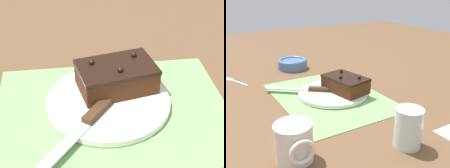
% 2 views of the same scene
% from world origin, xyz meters
% --- Properties ---
extents(ground_plane, '(3.00, 3.00, 0.00)m').
position_xyz_m(ground_plane, '(0.00, 0.00, 0.00)').
color(ground_plane, brown).
extents(placemat_woven, '(0.46, 0.34, 0.00)m').
position_xyz_m(placemat_woven, '(0.00, 0.00, 0.00)').
color(placemat_woven, '#7AB266').
rests_on(placemat_woven, ground_plane).
extents(cake_plate, '(0.25, 0.25, 0.01)m').
position_xyz_m(cake_plate, '(-0.01, 0.02, 0.01)').
color(cake_plate, white).
rests_on(cake_plate, placemat_woven).
extents(chocolate_cake, '(0.17, 0.13, 0.06)m').
position_xyz_m(chocolate_cake, '(0.01, 0.06, 0.04)').
color(chocolate_cake, '#472614').
rests_on(chocolate_cake, cake_plate).
extents(serving_knife, '(0.16, 0.20, 0.01)m').
position_xyz_m(serving_knife, '(-0.06, -0.05, 0.02)').
color(serving_knife, '#472D19').
rests_on(serving_knife, cake_plate).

